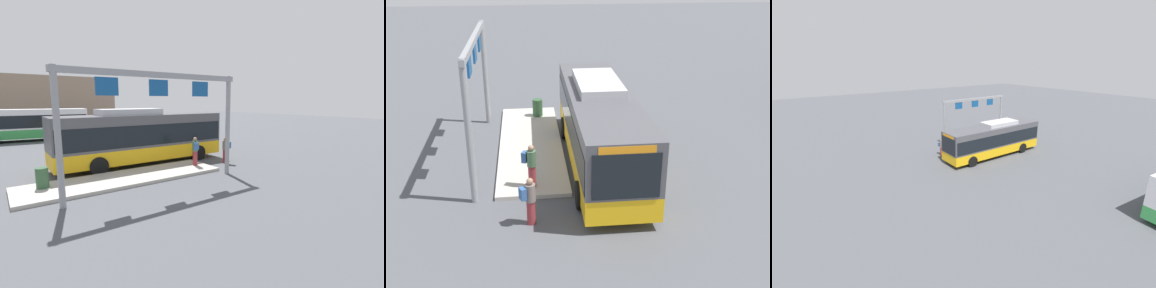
# 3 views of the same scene
# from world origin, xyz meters

# --- Properties ---
(ground_plane) EXTENTS (120.00, 120.00, 0.00)m
(ground_plane) POSITION_xyz_m (0.00, 0.00, 0.00)
(ground_plane) COLOR #4C4F54
(platform_curb) EXTENTS (10.00, 2.80, 0.16)m
(platform_curb) POSITION_xyz_m (-2.27, -2.82, 0.08)
(platform_curb) COLOR #B2ADA3
(platform_curb) RESTS_ON ground
(bus_main) EXTENTS (10.67, 2.76, 3.46)m
(bus_main) POSITION_xyz_m (-0.01, 0.00, 1.81)
(bus_main) COLOR #EAAD14
(bus_main) RESTS_ON ground
(person_boarding) EXTENTS (0.48, 0.60, 1.67)m
(person_boarding) POSITION_xyz_m (2.02, -2.88, 1.05)
(person_boarding) COLOR maroon
(person_boarding) RESTS_ON platform_curb
(person_waiting_near) EXTENTS (0.48, 0.60, 1.67)m
(person_waiting_near) POSITION_xyz_m (4.34, -2.98, 0.89)
(person_waiting_near) COLOR maroon
(person_waiting_near) RESTS_ON ground
(platform_sign_gantry) EXTENTS (8.70, 0.24, 5.20)m
(platform_sign_gantry) POSITION_xyz_m (-1.50, -4.92, 3.72)
(platform_sign_gantry) COLOR gray
(platform_sign_gantry) RESTS_ON ground
(trash_bin) EXTENTS (0.52, 0.52, 0.90)m
(trash_bin) POSITION_xyz_m (-5.96, -2.36, 0.61)
(trash_bin) COLOR #2D5133
(trash_bin) RESTS_ON platform_curb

